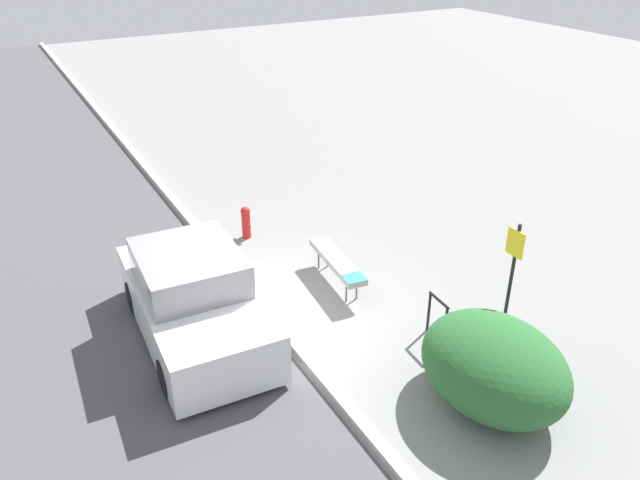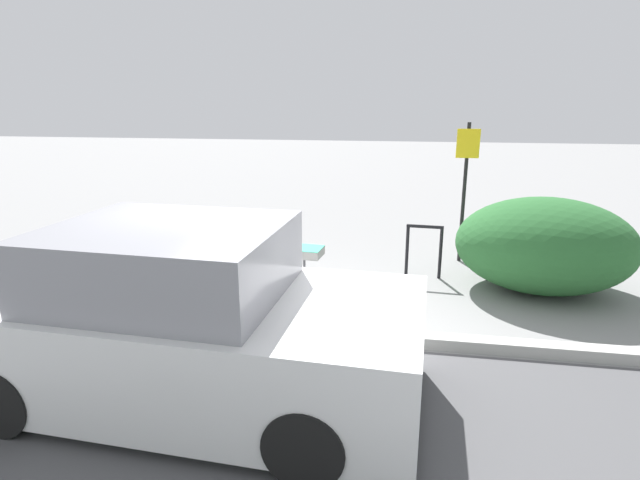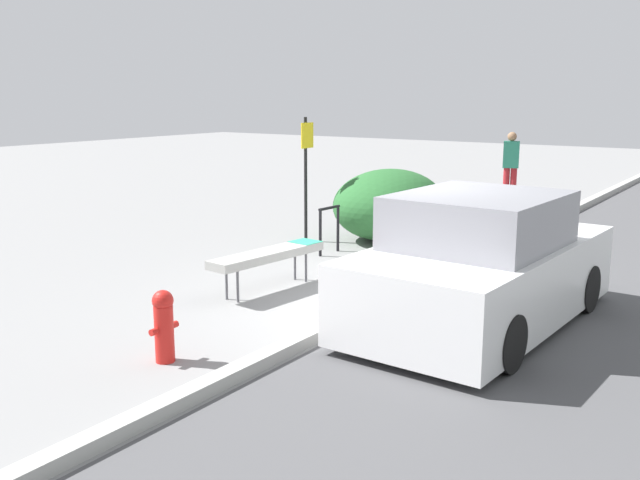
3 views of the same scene
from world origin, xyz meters
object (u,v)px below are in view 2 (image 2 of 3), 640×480
Objects in this scene: bike_rack at (424,246)px; sign_post at (465,180)px; fire_hydrant at (58,262)px; parked_car_near at (187,323)px; bench at (259,249)px.

sign_post reaches higher than bike_rack.
bike_rack is 5.35m from fire_hydrant.
sign_post reaches higher than parked_car_near.
parked_car_near is at bearing -79.38° from bench.
fire_hydrant is at bearing -164.99° from bike_rack.
sign_post reaches higher than bench.
bench is 0.48× the size of parked_car_near.
bench is 3.05m from parked_car_near.
parked_car_near is (-2.82, -4.55, -0.68)m from sign_post.
bench is 3.53m from sign_post.
parked_car_near is at bearing -36.76° from fire_hydrant.
bench is at bearing 97.37° from parked_car_near.
parked_car_near reaches higher than bike_rack.
sign_post is at bearing 21.79° from fire_hydrant.
bike_rack is (2.43, 0.58, -0.00)m from bench.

